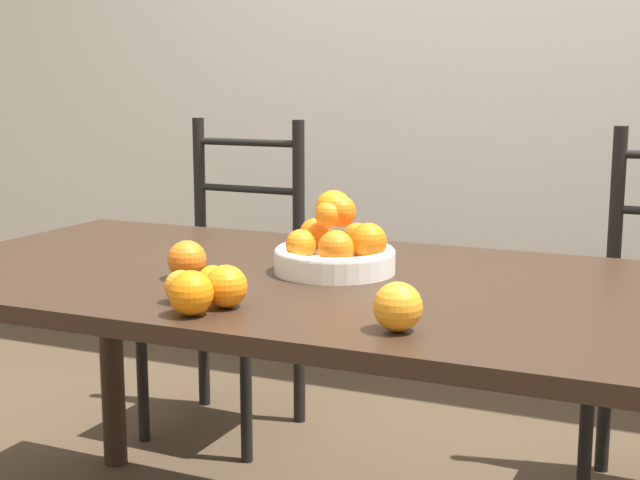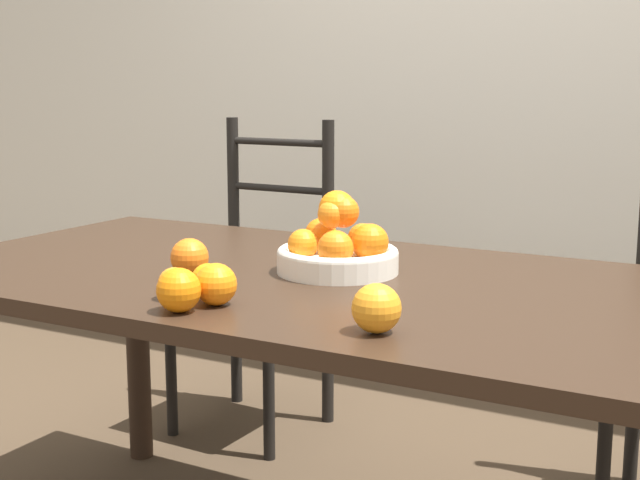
{
  "view_description": "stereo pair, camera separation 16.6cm",
  "coord_description": "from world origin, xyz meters",
  "px_view_note": "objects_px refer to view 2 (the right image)",
  "views": [
    {
      "loc": [
        0.7,
        -1.7,
        1.14
      ],
      "look_at": [
        -0.03,
        -0.03,
        0.82
      ],
      "focal_mm": 50.0,
      "sensor_mm": 36.0,
      "label": 1
    },
    {
      "loc": [
        0.85,
        -1.62,
        1.14
      ],
      "look_at": [
        -0.03,
        -0.03,
        0.82
      ],
      "focal_mm": 50.0,
      "sensor_mm": 36.0,
      "label": 2
    }
  ],
  "objects_px": {
    "fruit_bowl": "(339,248)",
    "orange_loose_0": "(207,279)",
    "orange_loose_4": "(174,283)",
    "orange_loose_5": "(179,290)",
    "orange_loose_2": "(190,257)",
    "orange_loose_3": "(376,308)",
    "chair_left": "(258,285)",
    "orange_loose_1": "(216,284)"
  },
  "relations": [
    {
      "from": "chair_left",
      "to": "fruit_bowl",
      "type": "bearing_deg",
      "value": -45.41
    },
    {
      "from": "orange_loose_0",
      "to": "orange_loose_3",
      "type": "height_order",
      "value": "orange_loose_3"
    },
    {
      "from": "orange_loose_2",
      "to": "orange_loose_5",
      "type": "xyz_separation_m",
      "value": [
        0.17,
        -0.25,
        -0.0
      ]
    },
    {
      "from": "orange_loose_0",
      "to": "orange_loose_5",
      "type": "distance_m",
      "value": 0.14
    },
    {
      "from": "orange_loose_0",
      "to": "orange_loose_3",
      "type": "xyz_separation_m",
      "value": [
        0.4,
        -0.08,
        0.01
      ]
    },
    {
      "from": "fruit_bowl",
      "to": "orange_loose_5",
      "type": "bearing_deg",
      "value": -102.43
    },
    {
      "from": "orange_loose_3",
      "to": "chair_left",
      "type": "height_order",
      "value": "chair_left"
    },
    {
      "from": "fruit_bowl",
      "to": "orange_loose_5",
      "type": "distance_m",
      "value": 0.45
    },
    {
      "from": "orange_loose_2",
      "to": "orange_loose_5",
      "type": "bearing_deg",
      "value": -56.53
    },
    {
      "from": "orange_loose_0",
      "to": "orange_loose_1",
      "type": "distance_m",
      "value": 0.09
    },
    {
      "from": "orange_loose_0",
      "to": "fruit_bowl",
      "type": "bearing_deg",
      "value": 66.57
    },
    {
      "from": "orange_loose_0",
      "to": "orange_loose_5",
      "type": "relative_size",
      "value": 0.76
    },
    {
      "from": "orange_loose_0",
      "to": "orange_loose_2",
      "type": "distance_m",
      "value": 0.18
    },
    {
      "from": "fruit_bowl",
      "to": "chair_left",
      "type": "distance_m",
      "value": 1.05
    },
    {
      "from": "fruit_bowl",
      "to": "orange_loose_0",
      "type": "bearing_deg",
      "value": -113.43
    },
    {
      "from": "orange_loose_5",
      "to": "chair_left",
      "type": "height_order",
      "value": "chair_left"
    },
    {
      "from": "orange_loose_3",
      "to": "orange_loose_5",
      "type": "height_order",
      "value": "orange_loose_3"
    },
    {
      "from": "orange_loose_1",
      "to": "orange_loose_5",
      "type": "distance_m",
      "value": 0.08
    },
    {
      "from": "orange_loose_4",
      "to": "chair_left",
      "type": "distance_m",
      "value": 1.24
    },
    {
      "from": "orange_loose_2",
      "to": "orange_loose_3",
      "type": "relative_size",
      "value": 0.98
    },
    {
      "from": "orange_loose_0",
      "to": "orange_loose_1",
      "type": "bearing_deg",
      "value": -43.66
    },
    {
      "from": "fruit_bowl",
      "to": "orange_loose_5",
      "type": "height_order",
      "value": "fruit_bowl"
    },
    {
      "from": "orange_loose_0",
      "to": "orange_loose_5",
      "type": "height_order",
      "value": "orange_loose_5"
    },
    {
      "from": "orange_loose_3",
      "to": "orange_loose_0",
      "type": "bearing_deg",
      "value": 168.45
    },
    {
      "from": "orange_loose_2",
      "to": "orange_loose_4",
      "type": "xyz_separation_m",
      "value": [
        0.1,
        -0.18,
        -0.01
      ]
    },
    {
      "from": "orange_loose_5",
      "to": "orange_loose_4",
      "type": "bearing_deg",
      "value": 133.1
    },
    {
      "from": "orange_loose_4",
      "to": "orange_loose_5",
      "type": "relative_size",
      "value": 0.76
    },
    {
      "from": "orange_loose_1",
      "to": "chair_left",
      "type": "distance_m",
      "value": 1.29
    },
    {
      "from": "orange_loose_4",
      "to": "orange_loose_0",
      "type": "bearing_deg",
      "value": 61.67
    },
    {
      "from": "orange_loose_1",
      "to": "orange_loose_4",
      "type": "distance_m",
      "value": 0.1
    },
    {
      "from": "fruit_bowl",
      "to": "orange_loose_4",
      "type": "relative_size",
      "value": 4.28
    },
    {
      "from": "orange_loose_2",
      "to": "orange_loose_3",
      "type": "bearing_deg",
      "value": -20.42
    },
    {
      "from": "orange_loose_2",
      "to": "orange_loose_3",
      "type": "height_order",
      "value": "orange_loose_3"
    },
    {
      "from": "orange_loose_2",
      "to": "chair_left",
      "type": "height_order",
      "value": "chair_left"
    },
    {
      "from": "chair_left",
      "to": "orange_loose_1",
      "type": "bearing_deg",
      "value": -59.07
    },
    {
      "from": "orange_loose_3",
      "to": "orange_loose_5",
      "type": "xyz_separation_m",
      "value": [
        -0.37,
        -0.05,
        -0.0
      ]
    },
    {
      "from": "fruit_bowl",
      "to": "orange_loose_2",
      "type": "distance_m",
      "value": 0.32
    },
    {
      "from": "orange_loose_4",
      "to": "orange_loose_1",
      "type": "bearing_deg",
      "value": 0.66
    },
    {
      "from": "orange_loose_1",
      "to": "fruit_bowl",
      "type": "bearing_deg",
      "value": 79.5
    },
    {
      "from": "orange_loose_3",
      "to": "orange_loose_5",
      "type": "bearing_deg",
      "value": -172.03
    },
    {
      "from": "fruit_bowl",
      "to": "orange_loose_0",
      "type": "xyz_separation_m",
      "value": [
        -0.13,
        -0.3,
        -0.02
      ]
    },
    {
      "from": "orange_loose_0",
      "to": "orange_loose_3",
      "type": "relative_size",
      "value": 0.74
    }
  ]
}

